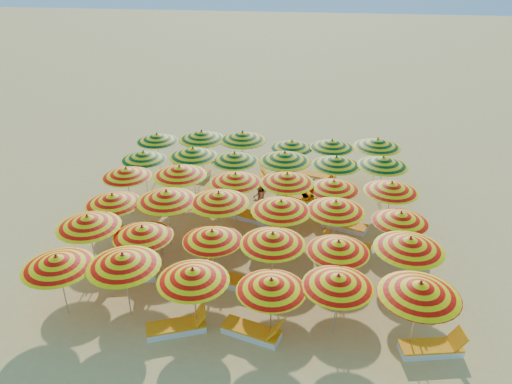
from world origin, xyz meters
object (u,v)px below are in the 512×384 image
umbrella_11 (410,244)px  umbrella_15 (281,206)px  lounger_0 (178,327)px  lounger_5 (133,238)px  umbrella_23 (391,187)px  umbrella_33 (292,144)px  umbrella_3 (271,285)px  lounger_2 (432,348)px  umbrella_20 (236,178)px  umbrella_6 (88,221)px  umbrella_35 (378,143)px  lounger_12 (297,197)px  umbrella_21 (287,178)px  lounger_4 (229,280)px  umbrella_28 (336,161)px  umbrella_30 (157,137)px  beachgoer_b (258,198)px  umbrella_14 (219,198)px  lounger_10 (344,225)px  lounger_14 (191,172)px  umbrella_4 (338,281)px  lounger_13 (319,195)px  lounger_16 (319,177)px  lounger_15 (278,177)px  lounger_11 (224,194)px  umbrella_27 (285,157)px  umbrella_26 (235,157)px  lounger_8 (251,216)px  umbrella_12 (113,199)px  lounger_9 (274,217)px  umbrella_31 (202,135)px  umbrella_7 (143,231)px  umbrella_2 (193,275)px  umbrella_16 (336,206)px  lounger_7 (346,246)px  umbrella_22 (334,185)px  umbrella_17 (401,217)px  umbrella_18 (126,172)px  lounger_1 (253,332)px  umbrella_19 (180,171)px  lounger_3 (129,275)px  umbrella_1 (123,260)px  umbrella_29 (383,161)px  umbrella_24 (144,156)px

umbrella_11 → umbrella_15: size_ratio=1.10×
lounger_0 → lounger_5: same height
umbrella_23 → umbrella_33: (-3.94, 4.00, -0.11)m
umbrella_3 → lounger_2: umbrella_3 is taller
umbrella_20 → umbrella_6: bearing=-137.1°
umbrella_35 → lounger_12: (-3.39, -2.14, -1.83)m
umbrella_21 → lounger_5: bearing=-159.2°
lounger_4 → umbrella_28: bearing=-109.0°
umbrella_30 → beachgoer_b: 6.26m
umbrella_14 → lounger_10: umbrella_14 is taller
umbrella_28 → lounger_14: bearing=164.4°
umbrella_6 → lounger_14: bearing=79.7°
umbrella_4 → lounger_13: umbrella_4 is taller
lounger_16 → lounger_15: bearing=-152.8°
lounger_2 → lounger_11: bearing=120.3°
umbrella_27 → lounger_11: bearing=-179.2°
umbrella_26 → lounger_8: bearing=-63.2°
umbrella_27 → lounger_14: umbrella_27 is taller
umbrella_20 → lounger_8: size_ratio=1.18×
umbrella_12 → lounger_9: 6.30m
umbrella_31 → umbrella_20: bearing=-60.8°
umbrella_7 → umbrella_33: (4.30, 8.03, -0.03)m
umbrella_23 → lounger_9: (-4.41, 0.26, -1.75)m
umbrella_30 → umbrella_2: bearing=-67.8°
umbrella_15 → umbrella_23: umbrella_15 is taller
umbrella_21 → lounger_9: 1.88m
umbrella_14 → umbrella_16: bearing=0.9°
umbrella_20 → lounger_13: (3.30, 2.25, -1.74)m
lounger_0 → lounger_7: size_ratio=1.01×
lounger_7 → umbrella_22: bearing=-62.2°
umbrella_21 → lounger_4: size_ratio=1.27×
umbrella_21 → umbrella_35: size_ratio=1.02×
umbrella_16 → umbrella_14: bearing=-179.1°
umbrella_26 → umbrella_28: 4.25m
lounger_8 → lounger_14: same height
umbrella_17 → umbrella_18: size_ratio=0.90×
lounger_1 → lounger_2: size_ratio=1.01×
lounger_11 → umbrella_19: bearing=-123.5°
lounger_3 → lounger_11: 6.48m
umbrella_3 → lounger_0: (-2.69, -0.16, -1.67)m
lounger_1 → umbrella_28: bearing=90.9°
umbrella_1 → umbrella_29: 11.43m
lounger_1 → lounger_3: bearing=171.0°
umbrella_11 → lounger_4: bearing=-179.3°
umbrella_26 → lounger_13: bearing=4.3°
lounger_1 → lounger_8: same height
umbrella_11 → lounger_14: bearing=137.8°
lounger_1 → lounger_7: 5.53m
umbrella_17 → umbrella_21: size_ratio=0.97×
umbrella_24 → lounger_0: size_ratio=1.13×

